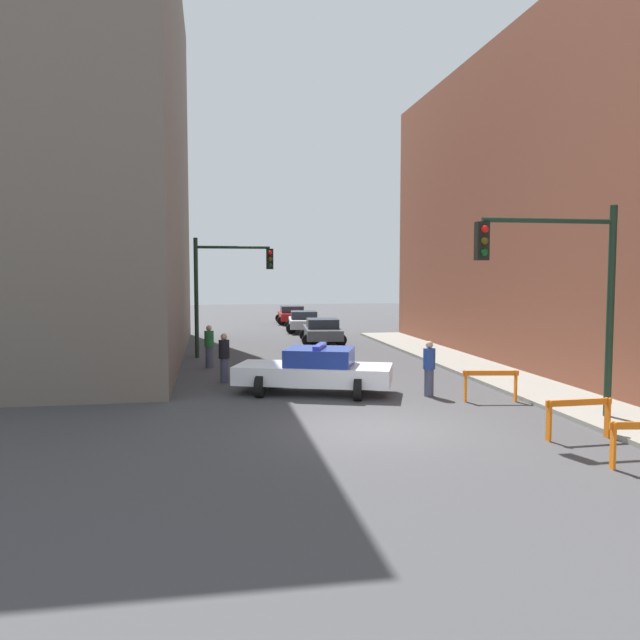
{
  "coord_description": "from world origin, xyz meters",
  "views": [
    {
      "loc": [
        -3.79,
        -14.06,
        3.66
      ],
      "look_at": [
        0.08,
        7.95,
        1.99
      ],
      "focal_mm": 35.0,
      "sensor_mm": 36.0,
      "label": 1
    }
  ],
  "objects_px": {
    "traffic_light_near": "(568,279)",
    "parked_car_far": "(292,314)",
    "pedestrian_sidewalk": "(429,368)",
    "parked_car_near": "(322,331)",
    "pedestrian_corner": "(209,346)",
    "traffic_light_far": "(222,280)",
    "parked_car_mid": "(304,321)",
    "pedestrian_crossing": "(224,357)",
    "barrier_mid": "(579,412)",
    "barrier_back": "(491,380)",
    "police_car": "(315,370)"
  },
  "relations": [
    {
      "from": "traffic_light_near",
      "to": "parked_car_far",
      "type": "bearing_deg",
      "value": 94.91
    },
    {
      "from": "traffic_light_near",
      "to": "pedestrian_sidewalk",
      "type": "relative_size",
      "value": 3.13
    },
    {
      "from": "parked_car_near",
      "to": "pedestrian_corner",
      "type": "relative_size",
      "value": 2.68
    },
    {
      "from": "traffic_light_far",
      "to": "parked_car_mid",
      "type": "distance_m",
      "value": 12.67
    },
    {
      "from": "parked_car_mid",
      "to": "traffic_light_far",
      "type": "bearing_deg",
      "value": -109.44
    },
    {
      "from": "traffic_light_far",
      "to": "parked_car_mid",
      "type": "height_order",
      "value": "traffic_light_far"
    },
    {
      "from": "traffic_light_far",
      "to": "pedestrian_crossing",
      "type": "distance_m",
      "value": 6.99
    },
    {
      "from": "traffic_light_far",
      "to": "barrier_mid",
      "type": "bearing_deg",
      "value": -63.75
    },
    {
      "from": "parked_car_far",
      "to": "barrier_mid",
      "type": "height_order",
      "value": "parked_car_far"
    },
    {
      "from": "traffic_light_far",
      "to": "barrier_back",
      "type": "xyz_separation_m",
      "value": [
        7.36,
        -11.02,
        -2.78
      ]
    },
    {
      "from": "traffic_light_near",
      "to": "pedestrian_corner",
      "type": "distance_m",
      "value": 13.93
    },
    {
      "from": "barrier_mid",
      "to": "parked_car_far",
      "type": "bearing_deg",
      "value": 93.72
    },
    {
      "from": "pedestrian_sidewalk",
      "to": "barrier_mid",
      "type": "bearing_deg",
      "value": 93.37
    },
    {
      "from": "traffic_light_near",
      "to": "pedestrian_corner",
      "type": "bearing_deg",
      "value": 128.98
    },
    {
      "from": "traffic_light_near",
      "to": "police_car",
      "type": "bearing_deg",
      "value": 138.84
    },
    {
      "from": "parked_car_mid",
      "to": "parked_car_far",
      "type": "height_order",
      "value": "same"
    },
    {
      "from": "barrier_back",
      "to": "barrier_mid",
      "type": "bearing_deg",
      "value": -88.35
    },
    {
      "from": "parked_car_near",
      "to": "barrier_mid",
      "type": "relative_size",
      "value": 2.78
    },
    {
      "from": "pedestrian_sidewalk",
      "to": "barrier_back",
      "type": "height_order",
      "value": "pedestrian_sidewalk"
    },
    {
      "from": "police_car",
      "to": "pedestrian_crossing",
      "type": "distance_m",
      "value": 3.63
    },
    {
      "from": "pedestrian_crossing",
      "to": "barrier_mid",
      "type": "relative_size",
      "value": 1.04
    },
    {
      "from": "pedestrian_corner",
      "to": "parked_car_mid",
      "type": "bearing_deg",
      "value": -59.72
    },
    {
      "from": "pedestrian_crossing",
      "to": "barrier_back",
      "type": "relative_size",
      "value": 1.05
    },
    {
      "from": "pedestrian_corner",
      "to": "pedestrian_sidewalk",
      "type": "xyz_separation_m",
      "value": [
        6.47,
        -6.88,
        0.0
      ]
    },
    {
      "from": "traffic_light_far",
      "to": "barrier_mid",
      "type": "xyz_separation_m",
      "value": [
        7.48,
        -15.16,
        -2.78
      ]
    },
    {
      "from": "parked_car_far",
      "to": "barrier_back",
      "type": "xyz_separation_m",
      "value": [
        2.01,
        -28.63,
        -0.06
      ]
    },
    {
      "from": "traffic_light_far",
      "to": "pedestrian_sidewalk",
      "type": "xyz_separation_m",
      "value": [
        5.91,
        -9.93,
        -2.54
      ]
    },
    {
      "from": "parked_car_near",
      "to": "pedestrian_crossing",
      "type": "relative_size",
      "value": 2.68
    },
    {
      "from": "traffic_light_near",
      "to": "pedestrian_sidewalk",
      "type": "distance_m",
      "value": 5.07
    },
    {
      "from": "traffic_light_far",
      "to": "barrier_back",
      "type": "distance_m",
      "value": 13.54
    },
    {
      "from": "parked_car_far",
      "to": "traffic_light_near",
      "type": "bearing_deg",
      "value": -82.23
    },
    {
      "from": "parked_car_mid",
      "to": "parked_car_far",
      "type": "bearing_deg",
      "value": 95.17
    },
    {
      "from": "pedestrian_sidewalk",
      "to": "parked_car_far",
      "type": "bearing_deg",
      "value": -102.15
    },
    {
      "from": "police_car",
      "to": "barrier_back",
      "type": "bearing_deg",
      "value": -94.08
    },
    {
      "from": "pedestrian_sidewalk",
      "to": "traffic_light_near",
      "type": "bearing_deg",
      "value": 106.22
    },
    {
      "from": "traffic_light_near",
      "to": "barrier_back",
      "type": "bearing_deg",
      "value": 104.26
    },
    {
      "from": "traffic_light_near",
      "to": "police_car",
      "type": "relative_size",
      "value": 1.03
    },
    {
      "from": "traffic_light_near",
      "to": "pedestrian_sidewalk",
      "type": "xyz_separation_m",
      "value": [
        -2.12,
        3.75,
        -2.67
      ]
    },
    {
      "from": "traffic_light_far",
      "to": "pedestrian_corner",
      "type": "relative_size",
      "value": 3.13
    },
    {
      "from": "pedestrian_sidewalk",
      "to": "barrier_mid",
      "type": "distance_m",
      "value": 5.46
    },
    {
      "from": "pedestrian_crossing",
      "to": "barrier_back",
      "type": "xyz_separation_m",
      "value": [
        7.42,
        -4.51,
        -0.24
      ]
    },
    {
      "from": "parked_car_near",
      "to": "pedestrian_sidewalk",
      "type": "relative_size",
      "value": 2.68
    },
    {
      "from": "pedestrian_corner",
      "to": "barrier_mid",
      "type": "distance_m",
      "value": 14.54
    },
    {
      "from": "traffic_light_near",
      "to": "parked_car_near",
      "type": "distance_m",
      "value": 18.63
    },
    {
      "from": "parked_car_far",
      "to": "pedestrian_crossing",
      "type": "relative_size",
      "value": 2.64
    },
    {
      "from": "pedestrian_crossing",
      "to": "police_car",
      "type": "bearing_deg",
      "value": -62.76
    },
    {
      "from": "parked_car_far",
      "to": "pedestrian_crossing",
      "type": "xyz_separation_m",
      "value": [
        -5.41,
        -24.12,
        0.19
      ]
    },
    {
      "from": "traffic_light_far",
      "to": "parked_car_mid",
      "type": "xyz_separation_m",
      "value": [
        5.27,
        11.19,
        -2.72
      ]
    },
    {
      "from": "parked_car_mid",
      "to": "pedestrian_sidewalk",
      "type": "distance_m",
      "value": 21.13
    },
    {
      "from": "parked_car_far",
      "to": "pedestrian_corner",
      "type": "distance_m",
      "value": 21.49
    }
  ]
}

